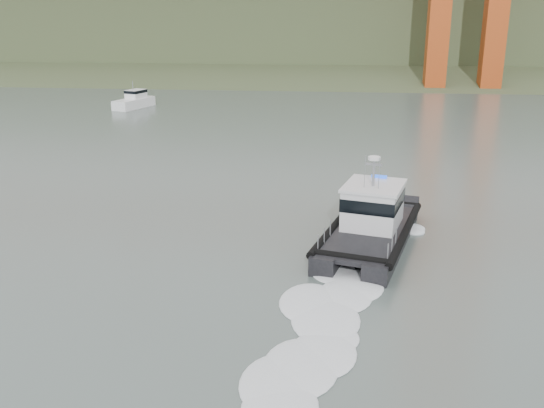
{
  "coord_description": "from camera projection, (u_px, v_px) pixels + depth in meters",
  "views": [
    {
      "loc": [
        4.04,
        -19.17,
        11.36
      ],
      "look_at": [
        0.94,
        8.71,
        2.4
      ],
      "focal_mm": 40.0,
      "sensor_mm": 36.0,
      "label": 1
    }
  ],
  "objects": [
    {
      "name": "ground",
      "position": [
        220.0,
        338.0,
        22.03
      ],
      "size": [
        400.0,
        400.0,
        0.0
      ],
      "primitive_type": "plane",
      "color": "#485650",
      "rests_on": "ground"
    },
    {
      "name": "headlands",
      "position": [
        324.0,
        31.0,
        138.69
      ],
      "size": [
        500.0,
        105.36,
        27.12
      ],
      "color": "#394C2B",
      "rests_on": "ground"
    },
    {
      "name": "patrol_boat",
      "position": [
        371.0,
        222.0,
        30.65
      ],
      "size": [
        5.79,
        10.27,
        4.71
      ],
      "rotation": [
        0.0,
        0.0,
        -0.25
      ],
      "color": "black",
      "rests_on": "ground"
    },
    {
      "name": "motorboat",
      "position": [
        135.0,
        101.0,
        74.2
      ],
      "size": [
        3.81,
        6.47,
        3.38
      ],
      "rotation": [
        0.0,
        0.0,
        -0.31
      ],
      "color": "white",
      "rests_on": "ground"
    }
  ]
}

